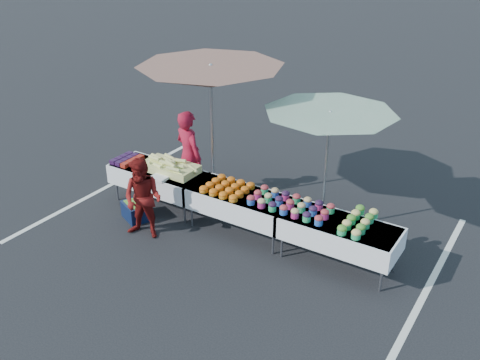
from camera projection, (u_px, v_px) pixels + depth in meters
The scene contains 17 objects.
ground at pixel (240, 231), 9.33m from camera, with size 80.00×80.00×0.00m, color black.
stripe_left at pixel (108, 186), 10.87m from camera, with size 0.10×5.00×0.00m, color silver.
stripe_right at pixel (425, 294), 7.78m from camera, with size 0.10×5.00×0.00m, color silver.
table_left at pixel (159, 177), 9.94m from camera, with size 1.86×0.81×0.75m.
table_center at pixel (240, 202), 9.07m from camera, with size 1.86×0.81×0.75m.
table_right at pixel (339, 232), 8.20m from camera, with size 1.86×0.81×0.75m.
berry_punnets at pixel (127, 160), 10.14m from camera, with size 0.40×0.54×0.08m.
corn_pile at pixel (169, 167), 9.74m from camera, with size 1.16×0.57×0.26m.
plastic_bags at pixel (160, 178), 9.48m from camera, with size 0.30×0.25×0.05m, color white.
carrot_bowls at pixel (227, 187), 9.09m from camera, with size 0.75×0.69×0.11m.
potato_cups at pixel (290, 204), 8.50m from camera, with size 1.34×0.58×0.16m.
bean_baskets at pixel (358, 221), 8.03m from camera, with size 0.36×0.86×0.15m.
vendor at pixel (189, 156), 10.07m from camera, with size 0.64×0.42×1.77m, color maroon.
customer at pixel (143, 199), 8.89m from camera, with size 0.69×0.54×1.43m, color maroon.
umbrella_left at pixel (211, 78), 9.29m from camera, with size 2.81×2.81×2.67m.
umbrella_right at pixel (329, 123), 8.48m from camera, with size 2.61×2.61×2.20m.
storage_bin at pixel (135, 211), 9.65m from camera, with size 0.60×0.53×0.32m.
Camera 1 is at (4.29, -6.71, 4.93)m, focal length 40.00 mm.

